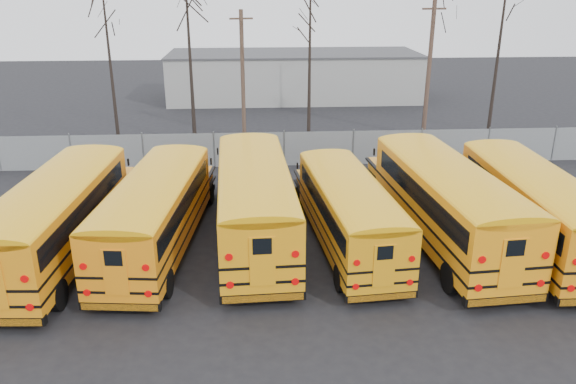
{
  "coord_description": "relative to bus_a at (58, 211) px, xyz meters",
  "views": [
    {
      "loc": [
        -1.73,
        -19.0,
        10.01
      ],
      "look_at": [
        -0.32,
        3.35,
        1.6
      ],
      "focal_mm": 35.0,
      "sensor_mm": 36.0,
      "label": 1
    }
  ],
  "objects": [
    {
      "name": "fence",
      "position": [
        9.14,
        11.01,
        -0.91
      ],
      "size": [
        40.0,
        0.04,
        2.0
      ],
      "primitive_type": "cube",
      "color": "gray",
      "rests_on": "ground"
    },
    {
      "name": "distant_building",
      "position": [
        11.14,
        31.01,
        0.09
      ],
      "size": [
        22.0,
        8.0,
        4.0
      ],
      "primitive_type": "cube",
      "color": "#9D9D98",
      "rests_on": "ground"
    },
    {
      "name": "utility_pole_left",
      "position": [
        6.78,
        16.87,
        2.4
      ],
      "size": [
        1.49,
        0.41,
        8.4
      ],
      "rotation": [
        0.0,
        0.0,
        0.2
      ],
      "color": "brown",
      "rests_on": "ground"
    },
    {
      "name": "bus_f",
      "position": [
        18.34,
        -0.06,
        -0.02
      ],
      "size": [
        2.89,
        11.6,
        3.23
      ],
      "rotation": [
        0.0,
        0.0,
        -0.02
      ],
      "color": "black",
      "rests_on": "ground"
    },
    {
      "name": "tree_1",
      "position": [
        3.6,
        15.48,
        3.75
      ],
      "size": [
        0.26,
        0.26,
        11.33
      ],
      "primitive_type": "cone",
      "color": "black",
      "rests_on": "ground"
    },
    {
      "name": "bus_c",
      "position": [
        7.37,
        1.04,
        0.07
      ],
      "size": [
        3.27,
        12.19,
        3.38
      ],
      "rotation": [
        0.0,
        0.0,
        0.04
      ],
      "color": "black",
      "rests_on": "ground"
    },
    {
      "name": "bus_a",
      "position": [
        0.0,
        0.0,
        0.0
      ],
      "size": [
        3.37,
        11.82,
        3.27
      ],
      "rotation": [
        0.0,
        0.0,
        -0.06
      ],
      "color": "black",
      "rests_on": "ground"
    },
    {
      "name": "ground",
      "position": [
        9.14,
        -0.99,
        -1.91
      ],
      "size": [
        120.0,
        120.0,
        0.0
      ],
      "primitive_type": "plane",
      "color": "black",
      "rests_on": "ground"
    },
    {
      "name": "tree_3",
      "position": [
        19.03,
        17.0,
        4.34
      ],
      "size": [
        0.26,
        0.26,
        12.51
      ],
      "primitive_type": "cone",
      "color": "black",
      "rests_on": "ground"
    },
    {
      "name": "bus_e",
      "position": [
        14.94,
        0.42,
        0.08
      ],
      "size": [
        3.7,
        12.34,
        3.41
      ],
      "rotation": [
        0.0,
        0.0,
        0.08
      ],
      "color": "black",
      "rests_on": "ground"
    },
    {
      "name": "bus_d",
      "position": [
        11.03,
        0.24,
        -0.19
      ],
      "size": [
        3.33,
        10.67,
        2.94
      ],
      "rotation": [
        0.0,
        0.0,
        0.09
      ],
      "color": "black",
      "rests_on": "ground"
    },
    {
      "name": "tree_4",
      "position": [
        22.22,
        13.69,
        4.53
      ],
      "size": [
        0.26,
        0.26,
        12.88
      ],
      "primitive_type": "cone",
      "color": "black",
      "rests_on": "ground"
    },
    {
      "name": "utility_pole_right",
      "position": [
        19.04,
        16.79,
        2.71
      ],
      "size": [
        1.6,
        0.32,
        9.0
      ],
      "rotation": [
        0.0,
        0.0,
        0.13
      ],
      "color": "#50392D",
      "rests_on": "ground"
    },
    {
      "name": "tree_2",
      "position": [
        10.77,
        13.34,
        3.55
      ],
      "size": [
        0.26,
        0.26,
        10.94
      ],
      "primitive_type": "cone",
      "color": "black",
      "rests_on": "ground"
    },
    {
      "name": "bus_b",
      "position": [
        3.59,
        0.43,
        -0.08
      ],
      "size": [
        3.69,
        11.4,
        3.14
      ],
      "rotation": [
        0.0,
        0.0,
        -0.1
      ],
      "color": "black",
      "rests_on": "ground"
    },
    {
      "name": "tree_0",
      "position": [
        -1.24,
        15.39,
        3.5
      ],
      "size": [
        0.26,
        0.26,
        10.84
      ],
      "primitive_type": "cone",
      "color": "black",
      "rests_on": "ground"
    }
  ]
}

